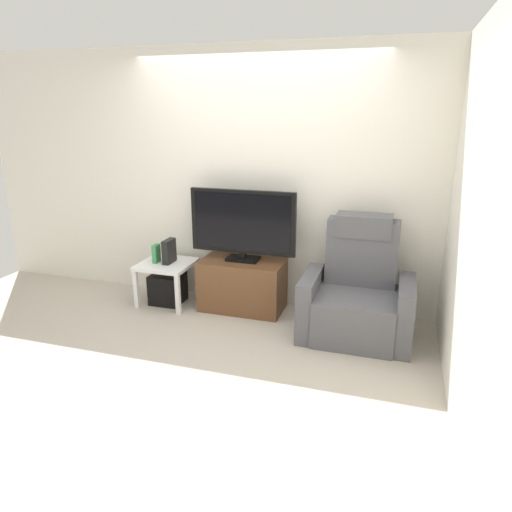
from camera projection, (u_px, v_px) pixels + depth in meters
The scene contains 10 objects.
ground_plane at pixel (219, 346), 4.10m from camera, with size 6.40×6.40×0.00m, color #B2A899.
wall_back at pixel (257, 180), 4.73m from camera, with size 6.40×0.06×2.60m, color silver.
wall_side at pixel (471, 215), 3.17m from camera, with size 0.06×4.48×2.60m, color silver.
tv_stand at pixel (243, 285), 4.80m from camera, with size 0.84×0.46×0.52m.
television at pixel (243, 224), 4.62m from camera, with size 1.08×0.20×0.72m.
recliner_armchair at pixel (357, 296), 4.23m from camera, with size 0.98×0.78×1.08m.
side_table at pixel (167, 269), 4.92m from camera, with size 0.54×0.54×0.45m.
subwoofer_box at pixel (168, 288), 4.99m from camera, with size 0.32×0.32×0.32m, color black.
book_upright at pixel (156, 253), 4.88m from camera, with size 0.05×0.11×0.19m, color #388C4C.
game_console at pixel (169, 251), 4.87m from camera, with size 0.07×0.20×0.25m, color black.
Camera 1 is at (1.40, -3.41, 1.99)m, focal length 32.70 mm.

